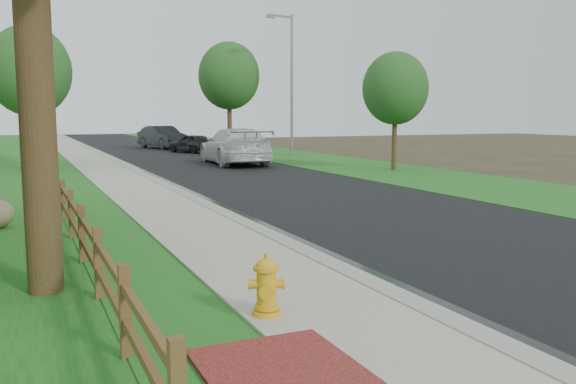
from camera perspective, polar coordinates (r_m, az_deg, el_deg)
name	(u,v)px	position (r m, az deg, el deg)	size (l,w,h in m)	color
ground	(416,327)	(8.22, 11.91, -12.23)	(120.00, 120.00, 0.00)	#32281B
road	(166,154)	(42.35, -11.39, 3.50)	(8.00, 90.00, 0.02)	black
curb	(102,155)	(41.63, -17.04, 3.32)	(0.40, 90.00, 0.12)	gray
wet_gutter	(107,156)	(41.68, -16.56, 3.29)	(0.50, 90.00, 0.00)	black
sidewalk	(81,156)	(41.50, -18.83, 3.23)	(2.20, 90.00, 0.10)	#A19C8C
grass_strip	(49,157)	(41.37, -21.45, 3.07)	(1.60, 90.00, 0.06)	#175219
verge_far	(260,151)	(44.36, -2.64, 3.81)	(6.00, 90.00, 0.04)	#175219
brick_patch	(293,384)	(6.36, 0.50, -17.56)	(1.60, 2.40, 0.11)	maroon
ranch_fence	(76,221)	(12.86, -19.22, -2.54)	(0.12, 16.92, 1.10)	#51351B
fire_hydrant	(266,287)	(8.07, -2.03, -8.86)	(0.54, 0.44, 0.83)	#CB9017
white_suv	(235,146)	(33.19, -5.00, 4.30)	(2.73, 6.71, 1.95)	silver
dark_car_mid	(192,143)	(43.43, -8.97, 4.53)	(1.57, 3.91, 1.33)	black
dark_car_far	(163,137)	(49.11, -11.63, 5.04)	(1.87, 5.37, 1.77)	black
streetlight	(290,77)	(39.85, 0.17, 10.75)	(2.05, 0.73, 9.03)	gray
tree_near_left	(29,71)	(31.78, -23.05, 10.37)	(3.89, 3.89, 6.89)	#3B2518
tree_near_right	(395,89)	(29.85, 10.02, 9.51)	(3.15, 3.15, 5.67)	#3B2518
tree_mid_left	(28,74)	(35.03, -23.16, 10.15)	(3.90, 3.90, 6.97)	#3B2518
tree_mid_right	(229,76)	(42.91, -5.54, 10.75)	(4.23, 4.23, 7.66)	#3B2518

